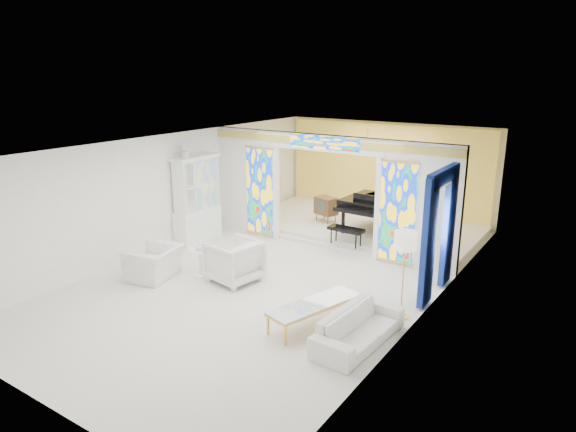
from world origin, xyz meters
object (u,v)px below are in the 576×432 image
Objects in this scene: armchair_right at (234,261)px; grand_piano at (381,204)px; sofa at (359,328)px; coffee_table at (315,305)px; tv_console at (326,206)px; armchair_left at (154,263)px; china_cabinet at (197,200)px.

armchair_right is 0.36× the size of grand_piano.
sofa is 1.00m from coffee_table.
sofa is 6.85m from tv_console.
grand_piano reaches higher than armchair_left.
armchair_right reaches higher than tv_console.
coffee_table is 0.69× the size of grand_piano.
coffee_table is (5.19, -2.43, -0.77)m from china_cabinet.
sofa is at bearing 84.66° from armchair_right.
china_cabinet is 5.11m from grand_piano.
tv_console is at bearing 154.21° from armchair_left.
grand_piano is at bearing 37.90° from china_cabinet.
china_cabinet reaches higher than grand_piano.
grand_piano reaches higher than armchair_right.
coffee_table is 5.71m from grand_piano.
grand_piano is at bearing 173.39° from armchair_right.
grand_piano is at bearing 19.78° from tv_console.
tv_console is at bearing 52.93° from china_cabinet.
tv_console is (2.31, 3.06, -0.51)m from china_cabinet.
armchair_right is (1.61, 0.88, 0.11)m from armchair_left.
tv_console is at bearing -174.91° from grand_piano.
coffee_table is at bearing -44.92° from tv_console.
armchair_left is 6.43m from grand_piano.
sofa is at bearing -38.27° from tv_console.
coffee_table is (4.16, 0.10, 0.03)m from armchair_left.
sofa is (3.53, -0.94, -0.18)m from armchair_right.
grand_piano is (4.03, 3.13, -0.21)m from china_cabinet.
tv_console reaches higher than sofa.
sofa is at bearing -66.72° from grand_piano.
armchair_right reaches higher than armchair_left.
tv_console is (-0.32, 4.71, 0.18)m from armchair_right.
china_cabinet reaches higher than armchair_right.
sofa is 0.99× the size of coffee_table.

